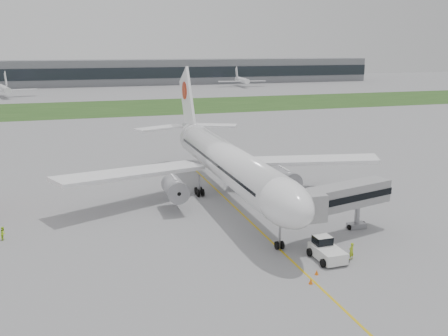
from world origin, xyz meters
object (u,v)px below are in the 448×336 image
object	(u,v)px
pushback_tug	(326,250)
jet_bridge	(341,198)
ground_crew_near	(351,251)
airliner	(224,159)

from	to	relation	value
pushback_tug	jet_bridge	world-z (taller)	jet_bridge
ground_crew_near	airliner	bearing A→B (deg)	-97.17
airliner	jet_bridge	size ratio (longest dim) A/B	4.18
airliner	ground_crew_near	xyz separation A→B (m)	(6.00, -24.50, -4.76)
pushback_tug	jet_bridge	distance (m)	8.04
jet_bridge	ground_crew_near	size ratio (longest dim) A/B	7.18
airliner	jet_bridge	distance (m)	19.92
pushback_tug	jet_bridge	size ratio (longest dim) A/B	0.33
ground_crew_near	jet_bridge	bearing A→B (deg)	-130.35
pushback_tug	jet_bridge	bearing A→B (deg)	48.70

